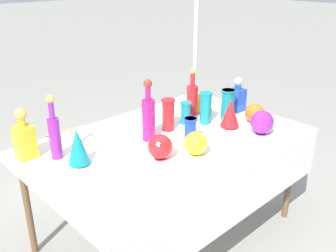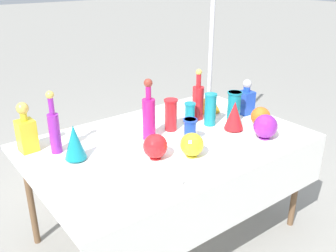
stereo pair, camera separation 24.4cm
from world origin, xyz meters
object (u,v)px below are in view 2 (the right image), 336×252
at_px(cardboard_box_behind_left, 86,155).
at_px(tall_bottle_1, 54,128).
at_px(tall_bottle_2, 198,100).
at_px(slender_vase_1, 234,106).
at_px(round_bowl_3, 260,117).
at_px(slender_vase_4, 190,113).
at_px(square_decanter_0, 26,131).
at_px(square_decanter_1, 246,99).
at_px(round_bowl_1, 265,126).
at_px(slender_vase_2, 171,114).
at_px(fluted_vase_2, 234,116).
at_px(fluted_vase_1, 209,101).
at_px(slender_vase_3, 190,130).
at_px(slender_vase_0, 210,109).
at_px(tall_bottle_0, 149,115).
at_px(fluted_vase_0, 74,142).
at_px(canopy_pole, 210,68).
at_px(round_bowl_0, 155,146).
at_px(round_bowl_2, 192,145).

bearing_deg(cardboard_box_behind_left, tall_bottle_1, -122.60).
bearing_deg(tall_bottle_2, cardboard_box_behind_left, 115.98).
distance_m(slender_vase_1, round_bowl_3, 0.21).
distance_m(tall_bottle_2, slender_vase_4, 0.14).
relative_size(square_decanter_0, round_bowl_3, 2.16).
xyz_separation_m(square_decanter_1, round_bowl_1, (-0.25, -0.40, -0.03)).
height_order(square_decanter_1, slender_vase_2, square_decanter_1).
relative_size(square_decanter_1, round_bowl_3, 1.87).
bearing_deg(slender_vase_1, tall_bottle_1, 166.25).
bearing_deg(fluted_vase_2, fluted_vase_1, 74.36).
bearing_deg(square_decanter_0, slender_vase_2, -17.27).
distance_m(tall_bottle_2, square_decanter_1, 0.40).
distance_m(slender_vase_1, slender_vase_3, 0.50).
height_order(slender_vase_0, round_bowl_3, slender_vase_0).
relative_size(tall_bottle_0, cardboard_box_behind_left, 0.90).
bearing_deg(slender_vase_0, fluted_vase_0, 175.10).
distance_m(fluted_vase_1, canopy_pole, 0.80).
height_order(slender_vase_2, round_bowl_3, slender_vase_2).
relative_size(tall_bottle_1, canopy_pole, 0.17).
relative_size(fluted_vase_2, round_bowl_0, 1.34).
relative_size(fluted_vase_0, fluted_vase_1, 1.20).
relative_size(tall_bottle_1, fluted_vase_1, 2.15).
bearing_deg(tall_bottle_0, slender_vase_3, -48.70).
height_order(square_decanter_1, fluted_vase_0, square_decanter_1).
height_order(tall_bottle_1, square_decanter_0, tall_bottle_1).
bearing_deg(canopy_pole, slender_vase_4, -140.68).
bearing_deg(round_bowl_0, round_bowl_1, -15.61).
distance_m(slender_vase_1, slender_vase_2, 0.49).
height_order(slender_vase_3, round_bowl_0, slender_vase_3).
height_order(slender_vase_3, fluted_vase_0, fluted_vase_0).
bearing_deg(tall_bottle_0, tall_bottle_2, 8.54).
distance_m(slender_vase_2, cardboard_box_behind_left, 1.27).
bearing_deg(square_decanter_1, slender_vase_2, 171.85).
bearing_deg(round_bowl_2, tall_bottle_0, 99.08).
relative_size(square_decanter_0, fluted_vase_0, 1.44).
xyz_separation_m(tall_bottle_1, canopy_pole, (1.78, 0.53, -0.01)).
xyz_separation_m(fluted_vase_0, canopy_pole, (1.73, 0.69, 0.04)).
bearing_deg(slender_vase_0, tall_bottle_2, 87.53).
distance_m(square_decanter_0, round_bowl_3, 1.57).
xyz_separation_m(slender_vase_3, round_bowl_1, (0.43, -0.26, -0.00)).
bearing_deg(fluted_vase_2, slender_vase_1, 44.62).
distance_m(tall_bottle_2, fluted_vase_2, 0.32).
bearing_deg(round_bowl_0, tall_bottle_2, 27.78).
bearing_deg(slender_vase_4, fluted_vase_0, -179.65).
bearing_deg(round_bowl_0, round_bowl_3, -3.60).
height_order(tall_bottle_0, slender_vase_3, tall_bottle_0).
relative_size(slender_vase_4, fluted_vase_1, 0.89).
xyz_separation_m(slender_vase_1, fluted_vase_1, (-0.01, 0.26, -0.03)).
xyz_separation_m(slender_vase_0, slender_vase_3, (-0.31, -0.14, -0.04)).
bearing_deg(fluted_vase_1, slender_vase_4, -158.91).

